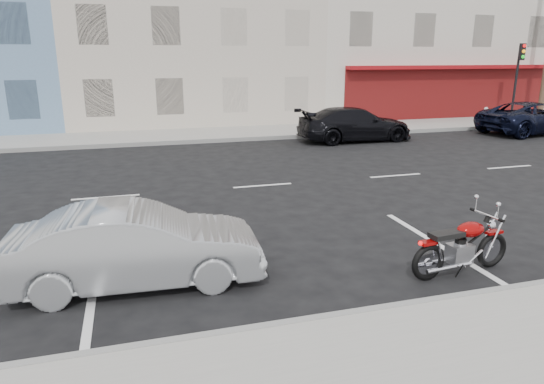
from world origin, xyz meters
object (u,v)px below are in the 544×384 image
Objects in this scene: fire_hydrant at (486,114)px; sedan_silver at (137,246)px; traffic_light at (518,72)px; car_far at (355,124)px; suv_far at (533,118)px; motorcycle at (494,242)px.

sedan_silver is at bearing -141.92° from fire_hydrant.
sedan_silver is (-18.82, -13.41, -1.94)m from traffic_light.
traffic_light is 1.02× the size of sedan_silver.
sedan_silver reaches higher than fire_hydrant.
fire_hydrant is 8.95m from car_far.
traffic_light reaches higher than suv_far.
car_far is at bearing 80.55° from suv_far.
traffic_light is 19.67m from motorcycle.
traffic_light reaches higher than fire_hydrant.
motorcycle is (-13.24, -14.39, -2.13)m from traffic_light.
motorcycle is 12.30m from car_far.
suv_far is at bearing -93.63° from car_far.
traffic_light reaches higher than sedan_silver.
suv_far reaches higher than car_far.
traffic_light is 23.19m from sedan_silver.
suv_far reaches higher than sedan_silver.
fire_hydrant is 0.38× the size of motorcycle.
fire_hydrant is at bearing -73.28° from car_far.
motorcycle is at bearing -132.63° from traffic_light.
car_far is (3.20, 11.87, 0.25)m from motorcycle.
traffic_light is 0.81× the size of car_far.
traffic_light is 5.28× the size of fire_hydrant.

